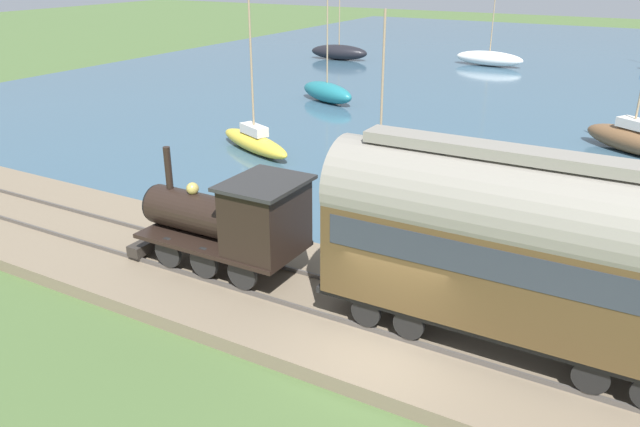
# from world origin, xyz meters

# --- Properties ---
(ground_plane) EXTENTS (200.00, 200.00, 0.00)m
(ground_plane) POSITION_xyz_m (0.00, 0.00, 0.00)
(ground_plane) COLOR #476033
(harbor_water) EXTENTS (80.00, 80.00, 0.01)m
(harbor_water) POSITION_xyz_m (44.57, 0.00, 0.00)
(harbor_water) COLOR #38566B
(harbor_water) RESTS_ON ground
(rail_embankment) EXTENTS (5.79, 56.00, 0.50)m
(rail_embankment) POSITION_xyz_m (1.38, 0.00, 0.19)
(rail_embankment) COLOR #756651
(rail_embankment) RESTS_ON ground
(steam_locomotive) EXTENTS (2.30, 5.37, 3.32)m
(steam_locomotive) POSITION_xyz_m (1.38, 5.33, 2.08)
(steam_locomotive) COLOR black
(steam_locomotive) RESTS_ON rail_embankment
(passenger_coach) EXTENTS (2.26, 8.86, 4.70)m
(passenger_coach) POSITION_xyz_m (1.38, -2.33, 3.11)
(passenger_coach) COLOR black
(passenger_coach) RESTS_ON rail_embankment
(sailboat_brown) EXTENTS (3.91, 5.06, 5.42)m
(sailboat_brown) POSITION_xyz_m (21.60, -3.34, 0.67)
(sailboat_brown) COLOR brown
(sailboat_brown) RESTS_ON harbor_water
(sailboat_yellow) EXTENTS (3.22, 5.52, 7.97)m
(sailboat_yellow) POSITION_xyz_m (12.60, 12.61, 0.55)
(sailboat_yellow) COLOR gold
(sailboat_yellow) RESTS_ON harbor_water
(sailboat_navy) EXTENTS (3.30, 4.58, 6.96)m
(sailboat_navy) POSITION_xyz_m (12.18, 5.75, 0.57)
(sailboat_navy) COLOR #192347
(sailboat_navy) RESTS_ON harbor_water
(sailboat_teal) EXTENTS (3.23, 4.97, 7.16)m
(sailboat_teal) POSITION_xyz_m (24.25, 15.04, 0.67)
(sailboat_teal) COLOR #1E707A
(sailboat_teal) RESTS_ON harbor_water
(sailboat_black) EXTENTS (2.22, 5.64, 8.90)m
(sailboat_black) POSITION_xyz_m (40.83, 23.00, 0.71)
(sailboat_black) COLOR black
(sailboat_black) RESTS_ON harbor_water
(sailboat_white) EXTENTS (2.32, 6.16, 8.81)m
(sailboat_white) POSITION_xyz_m (44.21, 9.92, 0.66)
(sailboat_white) COLOR white
(sailboat_white) RESTS_ON harbor_water
(rowboat_near_shore) EXTENTS (2.54, 2.51, 0.33)m
(rowboat_near_shore) POSITION_xyz_m (12.10, -2.14, 0.17)
(rowboat_near_shore) COLOR beige
(rowboat_near_shore) RESTS_ON harbor_water
(rowboat_off_pier) EXTENTS (2.00, 2.22, 0.42)m
(rowboat_off_pier) POSITION_xyz_m (7.63, -1.29, 0.22)
(rowboat_off_pier) COLOR #B7B2A3
(rowboat_off_pier) RESTS_ON harbor_water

